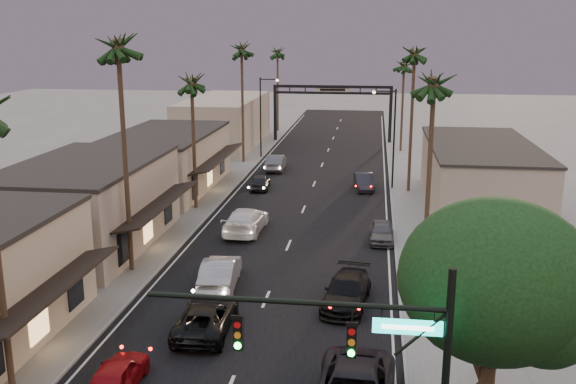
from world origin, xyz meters
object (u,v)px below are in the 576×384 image
(arch, at_px, (332,99))
(curbside_black, at_px, (347,291))
(palm_rc, at_px, (404,62))
(palm_far, at_px, (277,50))
(palm_lb, at_px, (118,41))
(oncoming_silver, at_px, (220,273))
(palm_ra, at_px, (434,77))
(palm_rb, at_px, (415,49))
(corner_tree, at_px, (497,287))
(palm_lc, at_px, (191,77))
(oncoming_red, at_px, (117,375))
(oncoming_pickup, at_px, (206,318))
(palm_ld, at_px, (242,46))
(streetlight_left, at_px, (263,111))
(traffic_signal, at_px, (376,357))
(streetlight_right, at_px, (391,131))

(arch, relative_size, curbside_black, 2.89)
(palm_rc, xyz_separation_m, palm_far, (-16.90, 14.00, 0.97))
(palm_lb, xyz_separation_m, oncoming_silver, (5.80, -1.65, -12.53))
(arch, xyz_separation_m, palm_ra, (8.60, -46.00, 5.91))
(palm_rb, bearing_deg, curbside_black, -99.74)
(arch, bearing_deg, palm_rb, -71.70)
(palm_far, relative_size, oncoming_silver, 2.55)
(corner_tree, xyz_separation_m, palm_rc, (-0.88, 56.55, 4.49))
(oncoming_silver, xyz_separation_m, curbside_black, (7.08, -1.51, -0.09))
(palm_lc, xyz_separation_m, oncoming_red, (4.28, -26.65, -9.77))
(oncoming_red, bearing_deg, palm_rc, -105.21)
(palm_lc, relative_size, palm_far, 0.92)
(arch, distance_m, palm_lb, 49.39)
(arch, relative_size, palm_rc, 1.25)
(oncoming_red, distance_m, oncoming_silver, 11.11)
(palm_far, relative_size, oncoming_pickup, 2.53)
(palm_rb, bearing_deg, palm_ld, 147.40)
(palm_ld, bearing_deg, curbside_black, -70.39)
(streetlight_left, height_order, palm_far, palm_far)
(palm_rc, distance_m, curbside_black, 46.39)
(oncoming_silver, distance_m, curbside_black, 7.24)
(corner_tree, xyz_separation_m, palm_lc, (-18.08, 28.55, 4.49))
(palm_rc, distance_m, oncoming_silver, 46.13)
(oncoming_red, relative_size, oncoming_silver, 0.79)
(streetlight_left, xyz_separation_m, palm_far, (-1.38, 20.00, 6.11))
(traffic_signal, xyz_separation_m, oncoming_silver, (-8.49, 16.35, -4.23))
(oncoming_pickup, bearing_deg, oncoming_silver, -85.64)
(streetlight_left, bearing_deg, arch, 60.03)
(traffic_signal, xyz_separation_m, palm_lb, (-14.29, 18.00, 8.30))
(palm_lb, xyz_separation_m, palm_rc, (17.20, 42.00, -2.92))
(oncoming_pickup, bearing_deg, palm_ld, -82.98)
(corner_tree, relative_size, streetlight_left, 0.98)
(palm_ld, xyz_separation_m, oncoming_silver, (5.80, -34.65, -11.56))
(palm_rc, relative_size, palm_far, 0.92)
(palm_lb, height_order, oncoming_pickup, palm_lb)
(streetlight_right, distance_m, oncoming_pickup, 31.83)
(corner_tree, relative_size, oncoming_red, 2.15)
(palm_lc, bearing_deg, oncoming_pickup, -73.13)
(streetlight_right, xyz_separation_m, oncoming_silver, (-9.72, -24.65, -4.48))
(corner_tree, height_order, oncoming_red, corner_tree)
(palm_lc, bearing_deg, oncoming_red, -80.88)
(palm_ld, bearing_deg, palm_rb, -32.60)
(traffic_signal, relative_size, palm_ra, 0.64)
(streetlight_right, relative_size, oncoming_pickup, 1.72)
(corner_tree, relative_size, palm_ra, 0.67)
(palm_lc, bearing_deg, palm_ld, 90.00)
(arch, bearing_deg, palm_ld, -119.83)
(corner_tree, xyz_separation_m, streetlight_left, (-16.40, 50.55, -0.65))
(curbside_black, bearing_deg, streetlight_right, 90.82)
(arch, relative_size, palm_ra, 1.15)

